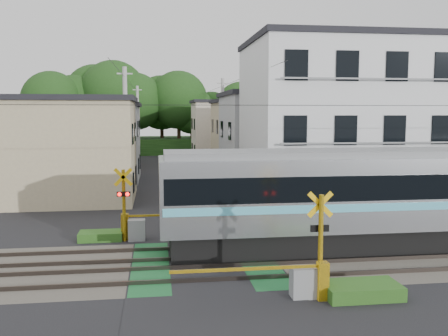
{
  "coord_description": "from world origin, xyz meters",
  "views": [
    {
      "loc": [
        -1.66,
        -17.1,
        5.32
      ],
      "look_at": [
        1.38,
        5.0,
        2.84
      ],
      "focal_mm": 40.0,
      "sensor_mm": 36.0,
      "label": 1
    }
  ],
  "objects": [
    {
      "name": "pedestrian",
      "position": [
        1.4,
        31.75,
        0.91
      ],
      "size": [
        0.69,
        0.48,
        1.81
      ],
      "primitive_type": "imported",
      "rotation": [
        0.0,
        0.0,
        3.2
      ],
      "color": "black",
      "rests_on": "ground"
    },
    {
      "name": "houses_row",
      "position": [
        0.25,
        25.92,
        3.24
      ],
      "size": [
        22.07,
        31.35,
        6.8
      ],
      "color": "tan",
      "rests_on": "ground"
    },
    {
      "name": "crossing_signal_near",
      "position": [
        2.59,
        -3.65,
        0.71
      ],
      "size": [
        4.74,
        0.65,
        3.09
      ],
      "color": "yellow",
      "rests_on": "ground"
    },
    {
      "name": "utility_poles",
      "position": [
        -1.05,
        23.01,
        4.08
      ],
      "size": [
        7.9,
        42.0,
        8.0
      ],
      "color": "#A5A5A0",
      "rests_on": "ground"
    },
    {
      "name": "apartment_block",
      "position": [
        8.5,
        9.49,
        4.66
      ],
      "size": [
        10.2,
        8.36,
        9.3
      ],
      "color": "silver",
      "rests_on": "ground"
    },
    {
      "name": "ground",
      "position": [
        0.0,
        0.0,
        0.0
      ],
      "size": [
        120.0,
        120.0,
        0.0
      ],
      "primitive_type": "plane",
      "color": "black"
    },
    {
      "name": "tree_hill",
      "position": [
        -1.07,
        48.65,
        5.95
      ],
      "size": [
        40.0,
        12.53,
        11.91
      ],
      "color": "#1D4015",
      "rests_on": "ground"
    },
    {
      "name": "track_bed",
      "position": [
        0.0,
        0.0,
        0.04
      ],
      "size": [
        120.0,
        120.0,
        0.14
      ],
      "color": "#47423A",
      "rests_on": "ground"
    },
    {
      "name": "catenary",
      "position": [
        6.0,
        0.03,
        3.7
      ],
      "size": [
        60.0,
        5.04,
        7.0
      ],
      "color": "#2D2D33",
      "rests_on": "ground"
    },
    {
      "name": "crossing_signal_far",
      "position": [
        -2.59,
        3.65,
        0.71
      ],
      "size": [
        4.74,
        0.65,
        3.09
      ],
      "color": "yellow",
      "rests_on": "ground"
    },
    {
      "name": "weed_patches",
      "position": [
        1.76,
        -0.09,
        0.18
      ],
      "size": [
        10.25,
        8.8,
        0.4
      ],
      "color": "#2D5E1E",
      "rests_on": "ground"
    }
  ]
}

